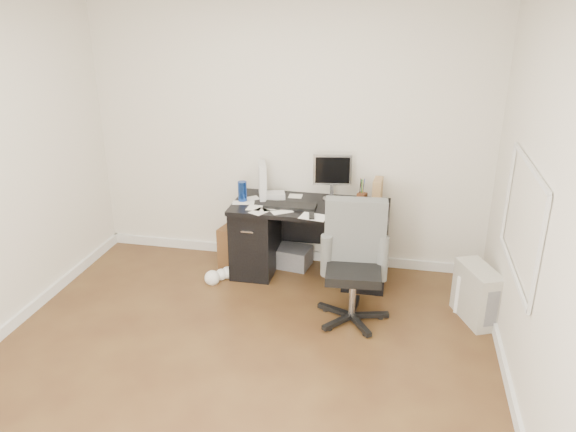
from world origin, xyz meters
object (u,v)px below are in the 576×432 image
office_chair (354,265)px  wicker_basket (246,246)px  pc_tower (477,294)px  lcd_monitor (332,177)px  desk (310,238)px  keyboard (290,206)px

office_chair → wicker_basket: office_chair is taller
wicker_basket → pc_tower: bearing=-15.2°
lcd_monitor → wicker_basket: size_ratio=1.07×
lcd_monitor → wicker_basket: (-0.86, -0.10, -0.77)m
desk → wicker_basket: size_ratio=3.43×
desk → pc_tower: size_ratio=3.08×
office_chair → wicker_basket: size_ratio=2.40×
office_chair → pc_tower: bearing=7.9°
office_chair → keyboard: bearing=131.7°
pc_tower → wicker_basket: bearing=141.8°
keyboard → lcd_monitor: bearing=37.1°
pc_tower → wicker_basket: pc_tower is taller
lcd_monitor → wicker_basket: bearing=177.0°
desk → wicker_basket: desk is taller
desk → office_chair: 0.91m
keyboard → wicker_basket: 0.76m
keyboard → pc_tower: 1.85m
desk → pc_tower: (1.54, -0.52, -0.16)m
keyboard → office_chair: 0.97m
wicker_basket → lcd_monitor: bearing=6.4°
desk → keyboard: (-0.18, -0.10, 0.36)m
keyboard → wicker_basket: bearing=159.0°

